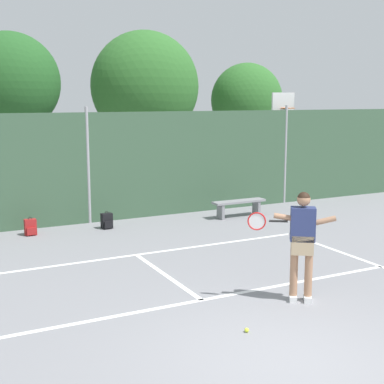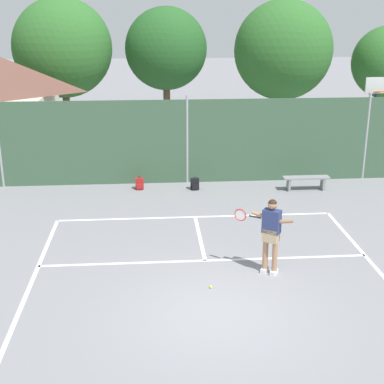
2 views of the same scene
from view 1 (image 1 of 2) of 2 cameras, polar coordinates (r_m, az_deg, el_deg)
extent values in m
plane|color=gray|center=(7.43, 10.39, -17.17)|extent=(120.00, 120.00, 0.00)
cube|color=white|center=(11.96, -5.84, -6.54)|extent=(8.20, 0.10, 0.01)
cube|color=white|center=(9.34, 1.01, -11.23)|extent=(8.20, 0.10, 0.01)
cube|color=white|center=(10.60, -2.80, -8.65)|extent=(0.10, 2.97, 0.01)
cube|color=#38563D|center=(14.92, -10.80, 2.44)|extent=(26.00, 0.05, 2.99)
cylinder|color=#99999E|center=(14.91, -10.81, 2.72)|extent=(0.09, 0.09, 3.14)
cylinder|color=#99999E|center=(17.83, 9.72, 3.88)|extent=(0.09, 0.09, 3.14)
cylinder|color=#284CB2|center=(19.20, 9.19, 4.17)|extent=(0.12, 0.12, 3.05)
cube|color=white|center=(19.03, 9.51, 9.32)|extent=(0.90, 0.06, 0.60)
torus|color=#D85919|center=(18.81, 9.98, 8.63)|extent=(0.48, 0.48, 0.02)
cylinder|color=brown|center=(24.32, -18.12, 4.03)|extent=(0.36, 0.36, 2.26)
ellipsoid|color=#235623|center=(24.23, -18.49, 10.83)|extent=(4.13, 3.72, 4.13)
cylinder|color=brown|center=(25.95, -4.82, 4.25)|extent=(0.36, 0.36, 1.76)
ellipsoid|color=#2D6628|center=(25.84, -4.92, 10.96)|extent=(5.07, 4.56, 5.07)
cylinder|color=brown|center=(28.52, 5.67, 4.64)|extent=(0.36, 0.36, 1.68)
ellipsoid|color=#2D6628|center=(28.41, 5.75, 9.54)|extent=(3.75, 3.38, 3.75)
cube|color=silver|center=(9.48, 11.99, -10.83)|extent=(0.25, 0.28, 0.10)
cube|color=silver|center=(9.46, 10.51, -10.82)|extent=(0.25, 0.28, 0.10)
cylinder|color=#A37556|center=(9.33, 12.09, -8.18)|extent=(0.13, 0.13, 0.82)
cylinder|color=#A37556|center=(9.31, 10.60, -8.17)|extent=(0.13, 0.13, 0.82)
cube|color=tan|center=(9.18, 11.44, -5.38)|extent=(0.43, 0.40, 0.32)
cube|color=navy|center=(9.10, 11.52, -3.31)|extent=(0.47, 0.42, 0.56)
sphere|color=#A37556|center=(9.02, 11.60, -0.78)|extent=(0.22, 0.22, 0.22)
sphere|color=black|center=(9.02, 11.61, -0.65)|extent=(0.21, 0.21, 0.21)
cylinder|color=#A37556|center=(9.04, 10.28, -2.71)|extent=(0.51, 0.39, 0.17)
cylinder|color=#A37556|center=(9.12, 13.28, -3.04)|extent=(0.47, 0.36, 0.22)
cylinder|color=black|center=(9.02, 9.01, -3.03)|extent=(0.27, 0.20, 0.04)
torus|color=red|center=(8.97, 6.78, -3.06)|extent=(0.27, 0.19, 0.30)
cylinder|color=silver|center=(8.97, 6.78, -3.06)|extent=(0.22, 0.15, 0.26)
sphere|color=#CCE033|center=(8.19, 5.74, -14.17)|extent=(0.07, 0.07, 0.07)
cube|color=maroon|center=(14.12, -16.54, -3.54)|extent=(0.28, 0.18, 0.40)
cube|color=maroon|center=(14.03, -16.43, -3.96)|extent=(0.22, 0.06, 0.18)
torus|color=black|center=(14.08, -16.58, -2.67)|extent=(0.09, 0.02, 0.09)
cube|color=black|center=(14.40, -8.90, -3.00)|extent=(0.29, 0.20, 0.40)
cube|color=black|center=(14.31, -8.72, -3.41)|extent=(0.23, 0.07, 0.18)
torus|color=black|center=(14.35, -8.92, -2.14)|extent=(0.09, 0.02, 0.09)
cube|color=gray|center=(15.61, 4.93, -0.99)|extent=(1.60, 0.36, 0.06)
cube|color=gray|center=(15.35, 3.01, -2.01)|extent=(0.08, 0.32, 0.45)
cube|color=gray|center=(15.97, 6.75, -1.60)|extent=(0.08, 0.32, 0.45)
camera|label=2|loc=(6.10, 125.66, 20.50)|focal=51.48mm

